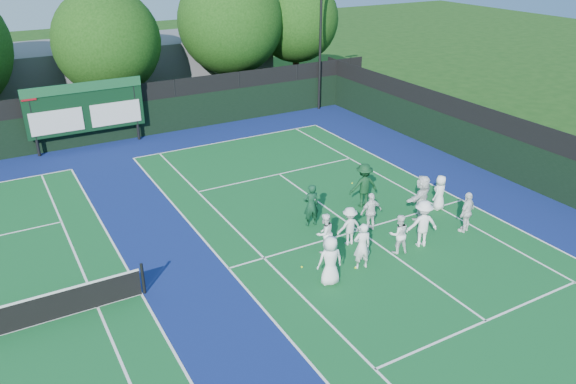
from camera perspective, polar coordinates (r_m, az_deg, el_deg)
ground at (r=21.23m, az=8.75°, el=-5.03°), size 120.00×120.00×0.00m
court_apron at (r=19.37m, az=-7.48°, el=-8.13°), size 34.00×32.00×0.01m
near_court at (r=21.91m, az=7.16°, el=-3.89°), size 11.05×23.85×0.01m
back_fence at (r=32.10m, az=-18.08°, el=7.13°), size 34.00×0.08×3.00m
divider_fence_right at (r=27.32m, az=22.78°, el=3.36°), size 0.08×32.00×3.00m
scoreboard at (r=31.31m, az=-19.92°, el=8.04°), size 6.00×0.21×3.55m
clubhouse at (r=40.36m, az=-15.19°, el=11.90°), size 18.00×6.00×4.00m
light_pole_right at (r=35.84m, az=3.38°, el=18.14°), size 1.20×0.30×10.12m
tree_c at (r=35.08m, az=-17.67°, el=14.11°), size 6.13×6.13×7.83m
tree_d at (r=37.39m, az=-5.70°, el=16.62°), size 6.67×6.67×8.70m
tree_e at (r=39.61m, az=0.98°, el=16.94°), size 5.67×5.67×8.01m
tennis_ball_0 at (r=19.54m, az=6.86°, el=-7.65°), size 0.07×0.07×0.07m
tennis_ball_3 at (r=19.46m, az=1.42°, el=-7.62°), size 0.07×0.07×0.07m
tennis_ball_4 at (r=25.89m, az=6.53°, el=0.90°), size 0.07×0.07×0.07m
tennis_ball_5 at (r=23.96m, az=17.79°, el=-2.27°), size 0.07×0.07×0.07m
player_front_0 at (r=18.28m, az=4.31°, el=-6.96°), size 0.93×0.70×1.72m
player_front_1 at (r=19.21m, az=7.53°, el=-5.46°), size 0.69×0.53×1.70m
player_front_2 at (r=20.37m, az=11.18°, el=-4.20°), size 0.85×0.74×1.49m
player_front_3 at (r=20.92m, az=13.50°, el=-3.15°), size 1.31×1.00×1.79m
player_front_4 at (r=22.39m, az=17.72°, el=-1.95°), size 1.04×0.68×1.65m
player_back_0 at (r=20.06m, az=3.74°, el=-4.19°), size 0.83×0.70×1.51m
player_back_1 at (r=20.63m, az=6.25°, el=-3.46°), size 0.99×0.61×1.48m
player_back_2 at (r=21.71m, az=8.43°, el=-1.98°), size 0.93×0.45×1.55m
player_back_3 at (r=22.88m, az=13.42°, el=-0.52°), size 1.81×1.19×1.86m
player_back_4 at (r=23.93m, az=15.17°, el=-0.05°), size 0.84×0.68×1.49m
coach_left at (r=21.76m, az=2.36°, el=-1.36°), size 0.69×0.51×1.74m
coach_right at (r=23.47m, az=7.70°, el=0.67°), size 1.33×0.89×1.90m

